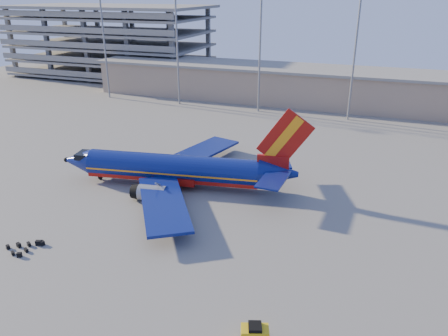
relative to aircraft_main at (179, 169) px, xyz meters
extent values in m
plane|color=slate|center=(4.05, -2.44, -2.58)|extent=(220.00, 220.00, 0.00)
cube|color=gray|center=(14.05, 55.56, 1.42)|extent=(120.00, 15.00, 8.00)
cube|color=slate|center=(14.05, 55.56, 5.62)|extent=(122.00, 16.00, 0.60)
cube|color=slate|center=(-57.95, 71.56, -1.58)|extent=(60.00, 30.00, 0.70)
cube|color=slate|center=(-57.95, 71.56, 2.62)|extent=(60.00, 30.00, 0.70)
cube|color=slate|center=(-57.95, 71.56, 6.82)|extent=(60.00, 30.00, 0.70)
cube|color=slate|center=(-57.95, 71.56, 11.02)|extent=(60.00, 30.00, 0.70)
cube|color=slate|center=(-57.95, 71.56, 15.22)|extent=(60.00, 30.00, 0.70)
cube|color=slate|center=(-57.95, 71.56, 18.42)|extent=(62.00, 32.00, 0.80)
cube|color=slate|center=(-57.95, 84.56, 7.92)|extent=(1.20, 1.20, 21.00)
cylinder|color=gray|center=(-40.95, 43.56, 11.42)|extent=(0.44, 0.44, 28.00)
cylinder|color=gray|center=(-20.95, 43.56, 11.42)|extent=(0.44, 0.44, 28.00)
cylinder|color=gray|center=(-0.95, 43.56, 11.42)|extent=(0.44, 0.44, 28.00)
cylinder|color=gray|center=(19.05, 43.56, 11.42)|extent=(0.44, 0.44, 28.00)
cylinder|color=navy|center=(-0.84, -0.14, 0.16)|extent=(24.68, 7.74, 3.76)
cube|color=#A4120D|center=(-0.84, -0.14, -0.80)|extent=(24.57, 7.03, 1.32)
cube|color=orange|center=(-0.84, -0.14, -0.09)|extent=(24.69, 7.78, 0.22)
cone|color=navy|center=(-14.98, -2.51, 0.16)|extent=(4.83, 4.41, 3.76)
cube|color=black|center=(-13.68, -2.29, 1.13)|extent=(2.84, 3.01, 0.81)
cone|color=navy|center=(13.79, 2.31, 0.52)|extent=(5.83, 4.58, 3.76)
cube|color=#A4120D|center=(12.99, 2.17, 1.89)|extent=(4.30, 1.26, 2.24)
cube|color=#A4120D|center=(14.40, 2.41, 5.45)|extent=(7.41, 1.55, 8.11)
cube|color=orange|center=(14.20, 2.37, 5.45)|extent=(4.97, 1.24, 6.36)
cube|color=navy|center=(12.82, 5.65, 1.08)|extent=(5.22, 7.17, 0.22)
cube|color=navy|center=(13.96, -1.17, 1.08)|extent=(3.33, 6.63, 0.22)
cube|color=navy|center=(-0.82, 8.93, -0.75)|extent=(8.87, 16.53, 0.36)
cube|color=navy|center=(2.14, -8.71, -0.75)|extent=(12.94, 15.95, 0.36)
cube|color=#A4120D|center=(-0.34, -0.06, -1.21)|extent=(6.67, 4.92, 1.02)
cylinder|color=gray|center=(-2.92, 4.87, -1.41)|extent=(3.96, 2.71, 2.13)
cylinder|color=gray|center=(-1.18, -5.56, -1.41)|extent=(3.96, 2.71, 2.13)
cylinder|color=gray|center=(-11.87, -1.99, -2.02)|extent=(0.28, 0.28, 1.12)
cylinder|color=black|center=(-11.87, -1.99, -2.26)|extent=(0.68, 0.36, 0.65)
cylinder|color=black|center=(0.22, 2.72, -2.15)|extent=(0.93, 0.69, 0.85)
cylinder|color=black|center=(1.10, -2.50, -2.15)|extent=(0.93, 0.69, 0.85)
cube|color=gold|center=(18.57, -24.73, -1.80)|extent=(2.49, 1.91, 1.05)
cube|color=black|center=(18.57, -24.73, -1.17)|extent=(1.37, 1.43, 0.37)
cylinder|color=black|center=(17.59, -24.46, -2.31)|extent=(0.58, 0.36, 0.54)
cylinder|color=black|center=(19.17, -23.91, -2.31)|extent=(0.58, 0.36, 0.54)
cube|color=black|center=(-10.23, -21.15, -2.36)|extent=(0.57, 0.52, 0.44)
cube|color=black|center=(-8.86, -21.87, -2.40)|extent=(0.63, 0.55, 0.36)
cube|color=black|center=(-7.91, -21.93, -2.33)|extent=(0.58, 0.52, 0.51)
cube|color=black|center=(-9.39, -20.49, -2.33)|extent=(0.65, 0.50, 0.50)
cube|color=black|center=(-7.99, -20.91, -2.39)|extent=(0.63, 0.51, 0.39)
cube|color=black|center=(-7.67, -19.40, -2.31)|extent=(0.72, 0.58, 0.55)
cube|color=black|center=(-8.54, -19.91, -2.37)|extent=(0.64, 0.54, 0.42)
cube|color=black|center=(-7.29, -19.27, -2.33)|extent=(0.62, 0.58, 0.50)
camera|label=1|loc=(25.62, -50.82, 23.40)|focal=35.00mm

